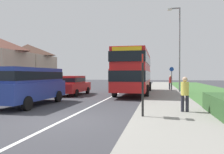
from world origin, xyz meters
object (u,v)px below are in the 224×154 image
double_decker_bus (134,70)px  bus_stop_sign (143,80)px  parked_car_red (72,84)px  pedestrian_at_stop (185,92)px  pedestrian_walking_away (170,82)px  street_lamp_mid (179,45)px  cycle_route_sign (172,78)px  parked_van_blue (30,83)px

double_decker_bus → bus_stop_sign: (1.46, -10.69, -0.60)m
parked_car_red → bus_stop_sign: bus_stop_sign is taller
double_decker_bus → parked_car_red: bearing=-160.4°
pedestrian_at_stop → pedestrian_walking_away: (0.18, 14.18, 0.00)m
street_lamp_mid → pedestrian_walking_away: bearing=98.6°
double_decker_bus → pedestrian_walking_away: size_ratio=5.85×
cycle_route_sign → parked_car_red: bearing=-147.8°
double_decker_bus → parked_car_red: (-5.10, -1.82, -1.24)m
double_decker_bus → bus_stop_sign: 10.81m
double_decker_bus → pedestrian_walking_away: double_decker_bus is taller
bus_stop_sign → cycle_route_sign: 14.40m
pedestrian_walking_away → bus_stop_sign: 15.77m
double_decker_bus → street_lamp_mid: bearing=21.5°
parked_van_blue → pedestrian_at_stop: 8.46m
pedestrian_walking_away → cycle_route_sign: size_ratio=0.66×
parked_car_red → pedestrian_at_stop: pedestrian_at_stop is taller
parked_van_blue → street_lamp_mid: 13.63m
cycle_route_sign → parked_van_blue: bearing=-126.4°
bus_stop_sign → cycle_route_sign: bus_stop_sign is taller
double_decker_bus → cycle_route_sign: size_ratio=3.87×
cycle_route_sign → street_lamp_mid: street_lamp_mid is taller
bus_stop_sign → parked_car_red: bearing=126.5°
pedestrian_at_stop → cycle_route_sign: (0.21, 12.80, 0.45)m
parked_car_red → double_decker_bus: bearing=19.6°
double_decker_bus → pedestrian_walking_away: bearing=55.4°
parked_van_blue → pedestrian_walking_away: (8.56, 13.05, -0.31)m
pedestrian_at_stop → cycle_route_sign: bearing=89.0°
double_decker_bus → parked_car_red: 5.55m
cycle_route_sign → street_lamp_mid: 3.72m
parked_car_red → cycle_route_sign: 10.11m
double_decker_bus → pedestrian_at_stop: size_ratio=5.85×
double_decker_bus → street_lamp_mid: street_lamp_mid is taller
parked_car_red → parked_van_blue: bearing=-90.5°
bus_stop_sign → street_lamp_mid: 12.83m
pedestrian_walking_away → street_lamp_mid: size_ratio=0.21×
cycle_route_sign → street_lamp_mid: size_ratio=0.32×
double_decker_bus → bus_stop_sign: double_decker_bus is taller
bus_stop_sign → cycle_route_sign: bearing=82.1°
pedestrian_at_stop → bus_stop_sign: (-1.76, -1.46, 0.56)m
pedestrian_walking_away → pedestrian_at_stop: bearing=-90.7°
bus_stop_sign → street_lamp_mid: street_lamp_mid is taller
cycle_route_sign → bus_stop_sign: bearing=-97.9°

